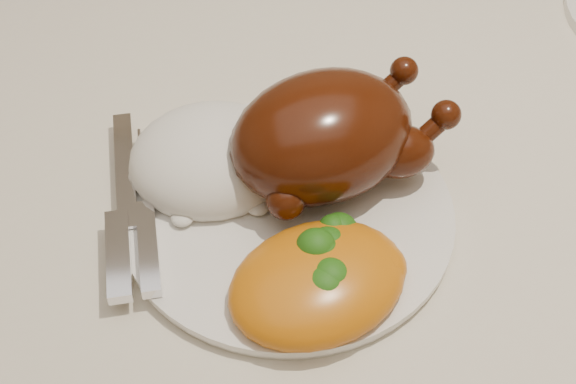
{
  "coord_description": "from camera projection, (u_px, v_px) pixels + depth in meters",
  "views": [
    {
      "loc": [
        -0.06,
        -0.58,
        1.24
      ],
      "look_at": [
        -0.02,
        -0.17,
        0.8
      ],
      "focal_mm": 50.0,
      "sensor_mm": 36.0,
      "label": 1
    }
  ],
  "objects": [
    {
      "name": "dinner_plate",
      "position": [
        288.0,
        214.0,
        0.62
      ],
      "size": [
        0.34,
        0.34,
        0.01
      ],
      "primitive_type": "cylinder",
      "rotation": [
        0.0,
        0.0,
        0.43
      ],
      "color": "silver",
      "rests_on": "tablecloth"
    },
    {
      "name": "tablecloth",
      "position": [
        294.0,
        104.0,
        0.77
      ],
      "size": [
        1.73,
        1.03,
        0.18
      ],
      "color": "beige",
      "rests_on": "dining_table"
    },
    {
      "name": "cutlery",
      "position": [
        134.0,
        223.0,
        0.6
      ],
      "size": [
        0.05,
        0.2,
        0.01
      ],
      "rotation": [
        0.0,
        0.0,
        0.08
      ],
      "color": "silver",
      "rests_on": "dinner_plate"
    },
    {
      "name": "mac_and_cheese",
      "position": [
        324.0,
        275.0,
        0.56
      ],
      "size": [
        0.16,
        0.15,
        0.05
      ],
      "rotation": [
        0.0,
        0.0,
        0.42
      ],
      "color": "orange",
      "rests_on": "dinner_plate"
    },
    {
      "name": "roast_chicken",
      "position": [
        327.0,
        135.0,
        0.61
      ],
      "size": [
        0.2,
        0.16,
        0.09
      ],
      "rotation": [
        0.0,
        0.0,
        0.38
      ],
      "color": "#431607",
      "rests_on": "dinner_plate"
    },
    {
      "name": "dining_table",
      "position": [
        294.0,
        158.0,
        0.82
      ],
      "size": [
        1.6,
        0.9,
        0.76
      ],
      "color": "brown",
      "rests_on": "floor"
    },
    {
      "name": "rice_mound",
      "position": [
        211.0,
        160.0,
        0.64
      ],
      "size": [
        0.14,
        0.13,
        0.07
      ],
      "rotation": [
        0.0,
        0.0,
        0.1
      ],
      "color": "white",
      "rests_on": "dinner_plate"
    }
  ]
}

